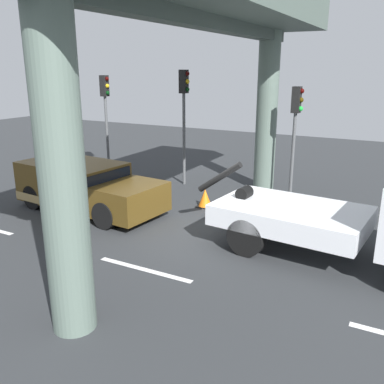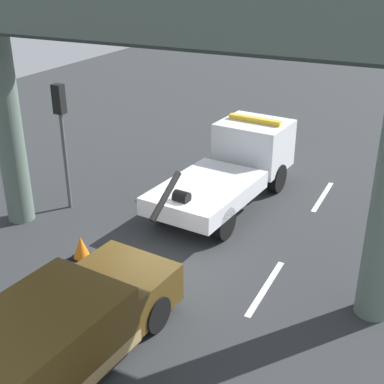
# 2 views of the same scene
# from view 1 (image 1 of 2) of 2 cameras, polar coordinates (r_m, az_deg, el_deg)

# --- Properties ---
(ground_plane) EXTENTS (60.00, 40.00, 0.10)m
(ground_plane) POSITION_cam_1_polar(r_m,az_deg,el_deg) (12.51, 0.86, -5.61)
(ground_plane) COLOR #2D3033
(lane_stripe_mid) EXTENTS (2.60, 0.16, 0.01)m
(lane_stripe_mid) POSITION_cam_1_polar(r_m,az_deg,el_deg) (10.31, -6.49, -10.46)
(lane_stripe_mid) COLOR silver
(lane_stripe_mid) RESTS_ON ground
(tow_truck_white) EXTENTS (7.33, 2.93, 2.46)m
(tow_truck_white) POSITION_cam_1_polar(r_m,az_deg,el_deg) (10.81, 23.03, -3.52)
(tow_truck_white) COLOR white
(tow_truck_white) RESTS_ON ground
(towed_van_green) EXTENTS (5.37, 2.64, 1.58)m
(towed_van_green) POSITION_cam_1_polar(r_m,az_deg,el_deg) (14.67, -14.38, 0.62)
(towed_van_green) COLOR #4C3814
(towed_van_green) RESTS_ON ground
(overpass_structure) EXTENTS (3.60, 12.65, 7.08)m
(overpass_structure) POSITION_cam_1_polar(r_m,az_deg,el_deg) (11.61, 1.81, 23.37)
(overpass_structure) COLOR #596B60
(overpass_structure) RESTS_ON ground
(traffic_light_near) EXTENTS (0.39, 0.32, 4.39)m
(traffic_light_near) POSITION_cam_1_polar(r_m,az_deg,el_deg) (19.29, -11.70, 11.79)
(traffic_light_near) COLOR #515456
(traffic_light_near) RESTS_ON ground
(traffic_light_far) EXTENTS (0.39, 0.32, 4.63)m
(traffic_light_far) POSITION_cam_1_polar(r_m,az_deg,el_deg) (17.00, -1.07, 12.09)
(traffic_light_far) COLOR #515456
(traffic_light_far) RESTS_ON ground
(traffic_light_mid) EXTENTS (0.39, 0.32, 4.07)m
(traffic_light_mid) POSITION_cam_1_polar(r_m,az_deg,el_deg) (15.34, 13.97, 9.70)
(traffic_light_mid) COLOR #515456
(traffic_light_mid) RESTS_ON ground
(traffic_cone_orange) EXTENTS (0.53, 0.53, 0.64)m
(traffic_cone_orange) POSITION_cam_1_polar(r_m,az_deg,el_deg) (14.61, 1.79, -0.87)
(traffic_cone_orange) COLOR orange
(traffic_cone_orange) RESTS_ON ground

